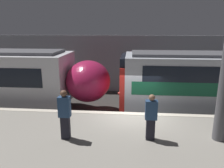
{
  "coord_description": "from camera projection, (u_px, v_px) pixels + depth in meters",
  "views": [
    {
      "loc": [
        -0.15,
        -8.88,
        4.69
      ],
      "look_at": [
        -1.02,
        1.04,
        2.08
      ],
      "focal_mm": 35.0,
      "sensor_mm": 36.0,
      "label": 1
    }
  ],
  "objects": [
    {
      "name": "person_waiting",
      "position": [
        65.0,
        114.0,
        7.04
      ],
      "size": [
        0.38,
        0.24,
        1.67
      ],
      "color": "black",
      "rests_on": "platform"
    },
    {
      "name": "person_walking",
      "position": [
        151.0,
        116.0,
        7.0
      ],
      "size": [
        0.38,
        0.24,
        1.54
      ],
      "color": "black",
      "rests_on": "platform"
    },
    {
      "name": "station_rear_barrier",
      "position": [
        133.0,
        64.0,
        15.91
      ],
      "size": [
        50.0,
        0.15,
        4.12
      ],
      "color": "#939399",
      "rests_on": "ground"
    },
    {
      "name": "platform",
      "position": [
        133.0,
        157.0,
        7.14
      ],
      "size": [
        40.0,
        5.1,
        1.11
      ],
      "color": "gray",
      "rests_on": "ground"
    },
    {
      "name": "ground_plane",
      "position": [
        133.0,
        135.0,
        9.74
      ],
      "size": [
        120.0,
        120.0,
        0.0
      ],
      "primitive_type": "plane",
      "color": "#33302D"
    }
  ]
}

